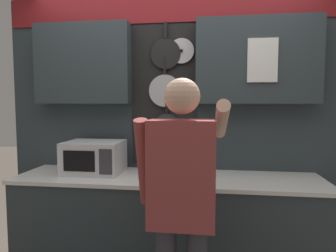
{
  "coord_description": "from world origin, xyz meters",
  "views": [
    {
      "loc": [
        0.32,
        -2.36,
        1.53
      ],
      "look_at": [
        -0.02,
        0.19,
        1.33
      ],
      "focal_mm": 32.0,
      "sensor_mm": 36.0,
      "label": 1
    }
  ],
  "objects_px": {
    "microwave": "(94,157)",
    "utensil_crock": "(151,164)",
    "knife_block": "(180,164)",
    "person": "(182,195)"
  },
  "relations": [
    {
      "from": "microwave",
      "to": "utensil_crock",
      "type": "relative_size",
      "value": 1.37
    },
    {
      "from": "knife_block",
      "to": "utensil_crock",
      "type": "distance_m",
      "value": 0.24
    },
    {
      "from": "microwave",
      "to": "utensil_crock",
      "type": "xyz_separation_m",
      "value": [
        0.49,
        0.0,
        -0.04
      ]
    },
    {
      "from": "microwave",
      "to": "person",
      "type": "relative_size",
      "value": 0.28
    },
    {
      "from": "utensil_crock",
      "to": "person",
      "type": "distance_m",
      "value": 0.79
    },
    {
      "from": "utensil_crock",
      "to": "person",
      "type": "relative_size",
      "value": 0.21
    },
    {
      "from": "knife_block",
      "to": "microwave",
      "type": "bearing_deg",
      "value": -179.97
    },
    {
      "from": "knife_block",
      "to": "utensil_crock",
      "type": "xyz_separation_m",
      "value": [
        -0.24,
        0.0,
        -0.0
      ]
    },
    {
      "from": "utensil_crock",
      "to": "knife_block",
      "type": "bearing_deg",
      "value": -0.16
    },
    {
      "from": "microwave",
      "to": "utensil_crock",
      "type": "height_order",
      "value": "utensil_crock"
    }
  ]
}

